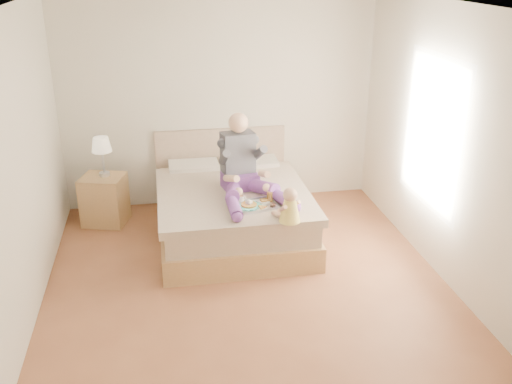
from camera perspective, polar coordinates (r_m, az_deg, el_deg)
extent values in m
cube|color=brown|center=(5.95, -1.05, -8.62)|extent=(4.00, 4.20, 0.01)
cube|color=silver|center=(5.09, -1.28, 18.30)|extent=(4.00, 4.20, 0.02)
cube|color=beige|center=(7.37, -3.70, 9.00)|extent=(4.00, 0.02, 2.70)
cube|color=beige|center=(3.49, 4.21, -7.32)|extent=(4.00, 0.02, 2.70)
cube|color=beige|center=(5.46, -22.41, 2.33)|extent=(0.02, 4.20, 2.70)
cube|color=beige|center=(5.99, 18.16, 4.67)|extent=(0.02, 4.20, 2.70)
cube|color=white|center=(6.14, 17.26, 5.69)|extent=(0.02, 1.30, 1.60)
cube|color=#FDEACF|center=(6.14, 17.21, 5.69)|extent=(0.01, 1.18, 1.48)
cube|color=#A07A4A|center=(6.76, -2.40, -3.18)|extent=(1.68, 2.13, 0.28)
cube|color=tan|center=(6.65, -2.44, -1.17)|extent=(1.60, 2.05, 0.24)
cube|color=tan|center=(6.45, -2.29, -0.36)|extent=(1.70, 1.80, 0.09)
cube|color=beige|center=(7.24, -6.24, 2.36)|extent=(0.62, 0.40, 0.14)
cube|color=beige|center=(7.32, -0.29, 2.73)|extent=(0.62, 0.40, 0.14)
cube|color=gray|center=(7.61, -3.53, 2.75)|extent=(1.70, 0.08, 1.00)
cube|color=#A07A4A|center=(7.24, -14.91, -0.74)|extent=(0.60, 0.56, 0.61)
cylinder|color=silver|center=(7.15, -14.91, 1.76)|extent=(0.13, 0.13, 0.04)
cylinder|color=silver|center=(7.10, -15.04, 2.93)|extent=(0.03, 0.03, 0.27)
cone|color=#FFEDC7|center=(7.03, -15.22, 4.61)|extent=(0.24, 0.24, 0.17)
cube|color=#673586|center=(6.51, -1.62, 1.16)|extent=(0.43, 0.37, 0.18)
cube|color=#3A3B42|center=(6.46, -1.83, 3.92)|extent=(0.40, 0.28, 0.48)
sphere|color=#E7B590|center=(6.32, -1.78, 6.94)|extent=(0.22, 0.22, 0.22)
cylinder|color=#673586|center=(6.26, -2.29, 0.13)|extent=(0.23, 0.54, 0.22)
cylinder|color=#673586|center=(5.90, -2.22, -1.50)|extent=(0.13, 0.46, 0.12)
sphere|color=#673586|center=(5.70, -1.90, -2.51)|extent=(0.11, 0.11, 0.11)
cylinder|color=#3A3B42|center=(6.27, -3.15, 3.49)|extent=(0.11, 0.31, 0.25)
cylinder|color=#E7B590|center=(6.16, -2.49, 1.37)|extent=(0.16, 0.32, 0.16)
sphere|color=#E7B590|center=(6.08, -1.76, 0.04)|extent=(0.09, 0.09, 0.09)
cylinder|color=#673586|center=(6.36, 0.46, 0.52)|extent=(0.39, 0.52, 0.22)
cylinder|color=#673586|center=(6.08, 2.81, -0.74)|extent=(0.28, 0.48, 0.12)
sphere|color=#673586|center=(5.91, 4.01, -1.57)|extent=(0.11, 0.11, 0.11)
cylinder|color=#3A3B42|center=(6.39, 0.29, 3.91)|extent=(0.17, 0.31, 0.25)
cylinder|color=#E7B590|center=(6.28, 0.82, 1.81)|extent=(0.10, 0.31, 0.16)
sphere|color=#E7B590|center=(6.18, 1.06, 0.44)|extent=(0.09, 0.09, 0.09)
cube|color=silver|center=(6.06, 0.10, -1.42)|extent=(0.48, 0.41, 0.01)
cylinder|color=#44C4B4|center=(6.03, -0.71, -1.40)|extent=(0.25, 0.25, 0.01)
cylinder|color=#B88B3D|center=(6.02, -0.71, -1.26)|extent=(0.17, 0.17, 0.02)
cylinder|color=white|center=(6.10, -1.55, -0.76)|extent=(0.07, 0.07, 0.08)
torus|color=white|center=(6.11, -1.16, -0.68)|extent=(0.02, 0.06, 0.06)
cylinder|color=#896343|center=(6.08, -1.55, -0.41)|extent=(0.07, 0.07, 0.01)
cylinder|color=white|center=(6.15, 0.81, -0.92)|extent=(0.14, 0.14, 0.01)
cube|color=#B88B3D|center=(6.14, 0.81, -0.81)|extent=(0.09, 0.08, 0.02)
cylinder|color=white|center=(5.98, 0.60, -1.65)|extent=(0.14, 0.14, 0.01)
ellipsoid|color=#AA1212|center=(5.97, 0.80, -1.56)|extent=(0.04, 0.03, 0.01)
cylinder|color=white|center=(6.14, 1.38, -0.46)|extent=(0.06, 0.06, 0.11)
cylinder|color=orange|center=(6.14, 1.38, -0.48)|extent=(0.06, 0.06, 0.11)
cylinder|color=white|center=(6.02, 1.70, -1.35)|extent=(0.06, 0.06, 0.04)
cylinder|color=#451E09|center=(6.02, 1.70, -1.36)|extent=(0.06, 0.06, 0.03)
cone|color=#EBD14A|center=(5.70, 3.40, -1.86)|extent=(0.22, 0.22, 0.23)
sphere|color=#E7B590|center=(5.63, 3.44, -0.27)|extent=(0.14, 0.14, 0.14)
cylinder|color=#E7B590|center=(5.77, 2.34, -2.33)|extent=(0.11, 0.17, 0.06)
sphere|color=#E7B590|center=(5.82, 1.75, -2.09)|extent=(0.05, 0.05, 0.05)
cylinder|color=#E7B590|center=(5.63, 2.72, -1.65)|extent=(0.07, 0.13, 0.10)
cylinder|color=#E7B590|center=(5.82, 2.91, -2.10)|extent=(0.14, 0.16, 0.06)
sphere|color=#E7B590|center=(5.88, 2.39, -1.84)|extent=(0.05, 0.05, 0.05)
cylinder|color=#E7B590|center=(5.74, 3.95, -1.18)|extent=(0.11, 0.11, 0.10)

